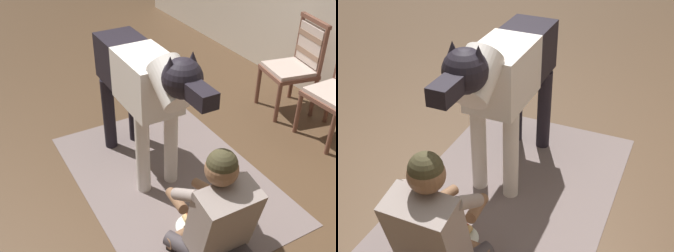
% 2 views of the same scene
% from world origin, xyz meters
% --- Properties ---
extents(ground_plane, '(15.87, 15.87, 0.00)m').
position_xyz_m(ground_plane, '(0.00, 0.00, 0.00)').
color(ground_plane, '#4D3623').
extents(area_rug, '(2.09, 1.44, 0.01)m').
position_xyz_m(area_rug, '(-0.27, 0.27, 0.00)').
color(area_rug, '#6F605D').
rests_on(area_rug, ground).
extents(dining_chair_left_of_pair, '(0.55, 0.55, 0.98)m').
position_xyz_m(dining_chair_left_of_pair, '(-0.66, 1.99, 0.54)').
color(dining_chair_left_of_pair, brown).
rests_on(dining_chair_left_of_pair, ground).
extents(person_sitting_on_floor, '(0.68, 0.58, 0.88)m').
position_xyz_m(person_sitting_on_floor, '(0.60, 0.14, 0.36)').
color(person_sitting_on_floor, '#474044').
rests_on(person_sitting_on_floor, ground).
extents(large_dog, '(1.70, 0.37, 1.30)m').
position_xyz_m(large_dog, '(-0.45, 0.14, 0.85)').
color(large_dog, silver).
rests_on(large_dog, ground).
extents(hot_dog_on_plate, '(0.25, 0.25, 0.06)m').
position_xyz_m(hot_dog_on_plate, '(0.31, 0.14, 0.02)').
color(hot_dog_on_plate, white).
rests_on(hot_dog_on_plate, ground).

